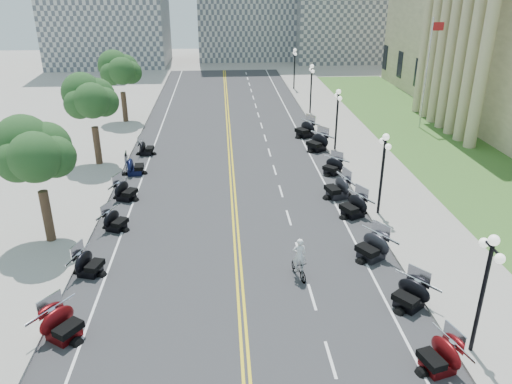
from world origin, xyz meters
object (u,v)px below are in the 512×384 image
object	(u,v)px
flagpole	(426,75)
motorcycle_n_3	(439,355)
cyclist_rider	(300,244)
bicycle	(299,269)

from	to	relation	value
flagpole	motorcycle_n_3	world-z (taller)	flagpole
cyclist_rider	bicycle	bearing A→B (deg)	-0.00
bicycle	cyclist_rider	size ratio (longest dim) A/B	0.93
motorcycle_n_3	cyclist_rider	bearing A→B (deg)	-162.86
motorcycle_n_3	flagpole	bearing A→B (deg)	144.32
motorcycle_n_3	cyclist_rider	distance (m)	7.70
motorcycle_n_3	bicycle	xyz separation A→B (m)	(-4.16, 6.37, -0.19)
cyclist_rider	flagpole	bearing A→B (deg)	-121.89
flagpole	bicycle	distance (m)	29.08
motorcycle_n_3	bicycle	size ratio (longest dim) A/B	1.20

